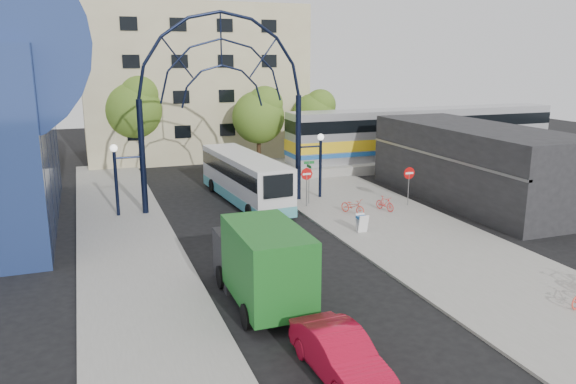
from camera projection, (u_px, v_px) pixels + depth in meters
name	position (u px, v px, depth m)	size (l,w,h in m)	color
ground	(308.00, 290.00, 23.24)	(120.00, 120.00, 0.00)	black
sidewalk_east	(420.00, 239.00, 29.56)	(8.00, 56.00, 0.12)	gray
plaza_west	(133.00, 260.00, 26.51)	(5.00, 50.00, 0.12)	gray
gateway_arch	(222.00, 71.00, 33.98)	(13.64, 0.44, 12.10)	black
stop_sign	(307.00, 178.00, 35.32)	(0.80, 0.07, 2.50)	slate
do_not_enter_sign	(409.00, 177.00, 35.59)	(0.76, 0.07, 2.48)	slate
street_name_sign	(309.00, 173.00, 35.97)	(0.70, 0.70, 2.80)	slate
sandwich_board	(362.00, 221.00, 30.40)	(0.55, 0.61, 0.99)	white
commercial_block_east	(475.00, 164.00, 37.14)	(6.00, 16.00, 5.00)	black
apartment_block	(191.00, 82.00, 54.14)	(20.00, 12.10, 14.00)	tan
train_platform	(422.00, 160.00, 49.92)	(32.00, 5.00, 0.80)	gray
train_car	(424.00, 132.00, 49.33)	(25.10, 3.05, 4.20)	#B7B7BC
tree_north_a	(260.00, 114.00, 47.85)	(4.48, 4.48, 7.00)	#382314
tree_north_b	(134.00, 106.00, 47.98)	(5.12, 5.12, 8.00)	#382314
tree_north_c	(316.00, 113.00, 51.76)	(4.16, 4.16, 6.50)	#382314
city_bus	(245.00, 178.00, 37.12)	(3.32, 11.38, 3.08)	silver
green_truck	(261.00, 262.00, 21.80)	(2.60, 6.59, 3.31)	black
black_suv	(266.00, 230.00, 29.06)	(2.30, 4.98, 1.38)	black
red_sedan	(340.00, 354.00, 16.87)	(1.55, 4.43, 1.46)	#AC0A25
bike_near_a	(353.00, 206.00, 33.96)	(0.63, 1.80, 0.94)	red
bike_near_b	(385.00, 203.00, 34.69)	(0.42, 1.48, 0.89)	red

